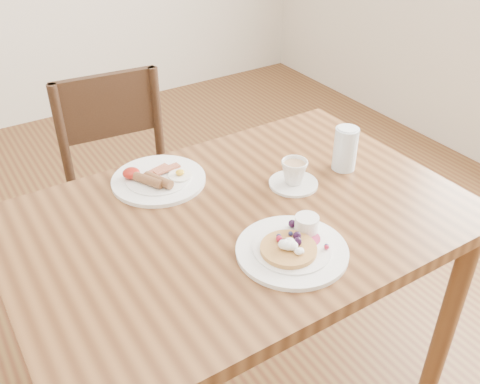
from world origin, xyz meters
The scene contains 6 objects.
dining_table centered at (0.00, 0.00, 0.65)m, with size 1.20×0.80×0.75m.
chair_far centered at (-0.07, 0.68, 0.49)m, with size 0.46×0.46×0.88m.
pancake_plate centered at (0.03, -0.20, 0.76)m, with size 0.27×0.27×0.06m.
breakfast_plate centered at (-0.12, 0.26, 0.76)m, with size 0.27×0.27×0.04m.
teacup_saucer centered at (0.21, 0.04, 0.78)m, with size 0.14×0.14×0.08m.
water_glass centered at (0.39, 0.03, 0.82)m, with size 0.07×0.07×0.13m, color silver.
Camera 1 is at (-0.61, -0.96, 1.58)m, focal length 40.00 mm.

